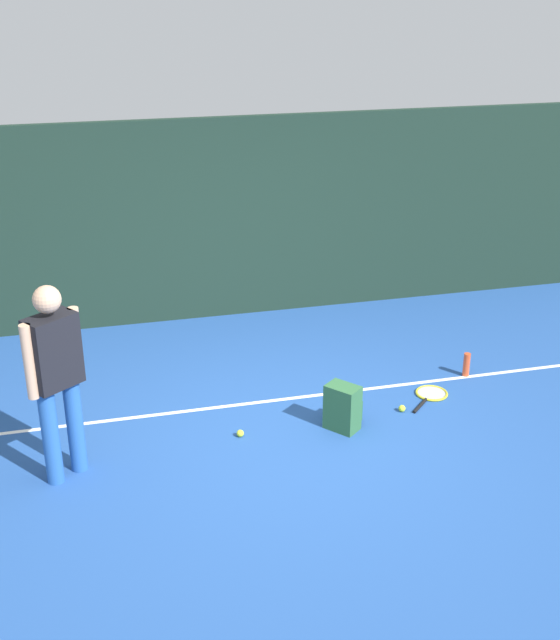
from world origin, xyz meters
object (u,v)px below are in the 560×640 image
Objects in this scene: tennis_player at (56,372)px; water_bottle at (466,365)px; backpack at (343,408)px; tennis_racket at (431,394)px; tennis_ball_by_fence at (402,408)px; tennis_ball_near_player at (240,433)px; tennis_ball_mid_court at (69,353)px.

water_bottle is (4.05, 0.85, -0.84)m from tennis_player.
tennis_player is 2.60m from backpack.
tennis_ball_by_fence is (-0.40, -0.23, 0.02)m from tennis_racket.
tennis_ball_by_fence is at bearing 165.63° from tennis_racket.
tennis_racket is 2.02m from tennis_ball_near_player.
water_bottle is at bearing -13.92° from tennis_racket.
tennis_ball_mid_court is 0.26× the size of water_bottle.
backpack is at bearing -167.33° from tennis_ball_by_fence.
water_bottle reaches higher than tennis_ball_near_player.
tennis_player is 6.69× the size of water_bottle.
tennis_player is 1.80m from tennis_ball_near_player.
tennis_ball_mid_court is at bearing 8.67° from backpack.
tennis_racket is at bearing -149.60° from water_bottle.
tennis_player is 3.02× the size of tennis_racket.
tennis_ball_by_fence is at bearing -149.79° from water_bottle.
tennis_racket is at bearing -27.39° from tennis_ball_mid_court.
tennis_ball_mid_court is at bearing 125.31° from tennis_ball_near_player.
tennis_player is at bearing 144.40° from tennis_racket.
tennis_ball_near_player is 0.26× the size of water_bottle.
backpack is 0.97m from tennis_ball_near_player.
tennis_ball_by_fence is (1.60, 0.07, 0.00)m from tennis_ball_near_player.
backpack is at bearing 148.06° from tennis_player.
tennis_racket is 0.63m from water_bottle.
tennis_player is 3.28m from tennis_ball_by_fence.
tennis_player reaches higher than backpack.
tennis_ball_mid_court is at bearing -126.57° from tennis_player.
tennis_player is 25.76× the size of tennis_ball_near_player.
tennis_ball_near_player is at bearing 144.16° from tennis_racket.
tennis_ball_mid_court is at bearing 159.59° from water_bottle.
tennis_player is 25.76× the size of tennis_ball_by_fence.
tennis_racket is 1.13m from backpack.
tennis_ball_by_fence is 1.00× the size of tennis_ball_mid_court.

